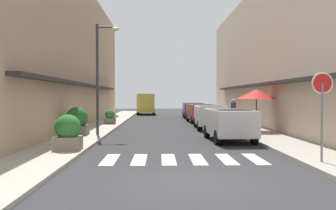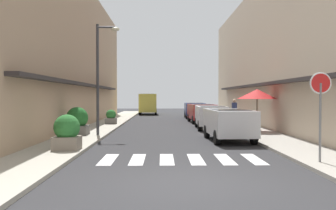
{
  "view_description": "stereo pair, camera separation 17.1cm",
  "coord_description": "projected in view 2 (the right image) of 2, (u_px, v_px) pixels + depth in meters",
  "views": [
    {
      "loc": [
        -0.79,
        -8.81,
        2.05
      ],
      "look_at": [
        -0.34,
        9.53,
        1.64
      ],
      "focal_mm": 39.91,
      "sensor_mm": 36.0,
      "label": 1
    },
    {
      "loc": [
        -0.62,
        -8.82,
        2.05
      ],
      "look_at": [
        -0.34,
        9.53,
        1.64
      ],
      "focal_mm": 39.91,
      "sensor_mm": 36.0,
      "label": 2
    }
  ],
  "objects": [
    {
      "name": "planter_midblock",
      "position": [
        77.0,
        121.0,
        18.9
      ],
      "size": [
        1.11,
        1.11,
        1.41
      ],
      "color": "slate",
      "rests_on": "sidewalk_left"
    },
    {
      "name": "round_street_sign",
      "position": [
        320.0,
        93.0,
        10.96
      ],
      "size": [
        0.65,
        0.07,
        2.66
      ],
      "color": "slate",
      "rests_on": "sidewalk_right"
    },
    {
      "name": "street_lamp",
      "position": [
        101.0,
        68.0,
        18.86
      ],
      "size": [
        1.19,
        0.28,
        5.59
      ],
      "color": "#38383D",
      "rests_on": "sidewalk_left"
    },
    {
      "name": "crosswalk",
      "position": [
        181.0,
        159.0,
        12.16
      ],
      "size": [
        5.2,
        2.2,
        0.01
      ],
      "color": "silver",
      "rests_on": "ground_plane"
    },
    {
      "name": "parked_car_mid",
      "position": [
        211.0,
        115.0,
        23.5
      ],
      "size": [
        1.91,
        4.34,
        1.47
      ],
      "color": "silver",
      "rests_on": "ground_plane"
    },
    {
      "name": "parked_car_distant",
      "position": [
        194.0,
        109.0,
        35.38
      ],
      "size": [
        1.84,
        3.95,
        1.47
      ],
      "color": "navy",
      "rests_on": "ground_plane"
    },
    {
      "name": "pedestrian_walking_near",
      "position": [
        234.0,
        112.0,
        23.97
      ],
      "size": [
        0.34,
        0.34,
        1.78
      ],
      "rotation": [
        0.0,
        0.0,
        5.81
      ],
      "color": "#282B33",
      "rests_on": "sidewalk_right"
    },
    {
      "name": "sidewalk_left",
      "position": [
        99.0,
        128.0,
        23.57
      ],
      "size": [
        2.24,
        51.73,
        0.12
      ],
      "primitive_type": "cube",
      "color": "#ADA899",
      "rests_on": "ground_plane"
    },
    {
      "name": "delivery_van",
      "position": [
        148.0,
        102.0,
        43.2
      ],
      "size": [
        2.1,
        5.44,
        2.37
      ],
      "color": "#D8CC4C",
      "rests_on": "ground_plane"
    },
    {
      "name": "planter_far",
      "position": [
        111.0,
        117.0,
        26.44
      ],
      "size": [
        0.77,
        0.77,
        1.01
      ],
      "color": "slate",
      "rests_on": "sidewalk_left"
    },
    {
      "name": "cafe_umbrella",
      "position": [
        257.0,
        94.0,
        20.81
      ],
      "size": [
        2.21,
        2.21,
        2.35
      ],
      "color": "#262626",
      "rests_on": "sidewalk_right"
    },
    {
      "name": "ground_plane",
      "position": [
        172.0,
        129.0,
        23.64
      ],
      "size": [
        81.29,
        81.29,
        0.0
      ],
      "primitive_type": "plane",
      "color": "#2B2B2D"
    },
    {
      "name": "sidewalk_right",
      "position": [
        244.0,
        128.0,
        23.71
      ],
      "size": [
        2.24,
        51.73,
        0.12
      ],
      "primitive_type": "cube",
      "color": "#9E998E",
      "rests_on": "ground_plane"
    },
    {
      "name": "building_row_right",
      "position": [
        297.0,
        55.0,
        24.51
      ],
      "size": [
        5.5,
        35.25,
        9.6
      ],
      "color": "#C6B299",
      "rests_on": "ground_plane"
    },
    {
      "name": "planter_corner",
      "position": [
        67.0,
        132.0,
        13.58
      ],
      "size": [
        0.95,
        0.95,
        1.29
      ],
      "color": "gray",
      "rests_on": "sidewalk_left"
    },
    {
      "name": "building_row_left",
      "position": [
        46.0,
        53.0,
        24.25
      ],
      "size": [
        5.5,
        35.25,
        9.77
      ],
      "color": "tan",
      "rests_on": "ground_plane"
    },
    {
      "name": "parked_car_near",
      "position": [
        229.0,
        121.0,
        17.14
      ],
      "size": [
        1.95,
        4.12,
        1.47
      ],
      "color": "silver",
      "rests_on": "ground_plane"
    },
    {
      "name": "parked_car_far",
      "position": [
        201.0,
        111.0,
        29.2
      ],
      "size": [
        1.96,
        4.55,
        1.47
      ],
      "color": "maroon",
      "rests_on": "ground_plane"
    }
  ]
}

